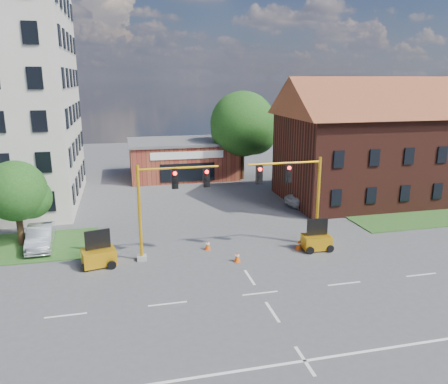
# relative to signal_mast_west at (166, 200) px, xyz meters

# --- Properties ---
(ground) EXTENTS (120.00, 120.00, 0.00)m
(ground) POSITION_rel_signal_mast_west_xyz_m (4.36, -6.00, -3.92)
(ground) COLOR #49494C
(ground) RESTS_ON ground
(grass_verge_ne) EXTENTS (14.00, 4.00, 0.08)m
(grass_verge_ne) POSITION_rel_signal_mast_west_xyz_m (22.36, 3.00, -3.88)
(grass_verge_ne) COLOR #25511E
(grass_verge_ne) RESTS_ON ground
(lane_markings) EXTENTS (60.00, 36.00, 0.01)m
(lane_markings) POSITION_rel_signal_mast_west_xyz_m (4.36, -9.00, -3.91)
(lane_markings) COLOR white
(lane_markings) RESTS_ON ground
(brick_shop) EXTENTS (12.40, 8.40, 4.30)m
(brick_shop) POSITION_rel_signal_mast_west_xyz_m (4.36, 23.99, -1.76)
(brick_shop) COLOR maroon
(brick_shop) RESTS_ON ground
(townhouse_row) EXTENTS (21.00, 11.00, 11.50)m
(townhouse_row) POSITION_rel_signal_mast_west_xyz_m (22.36, 10.00, 2.01)
(townhouse_row) COLOR #451D14
(townhouse_row) RESTS_ON ground
(tree_large) EXTENTS (7.69, 7.32, 9.98)m
(tree_large) POSITION_rel_signal_mast_west_xyz_m (11.23, 21.08, 2.14)
(tree_large) COLOR #3B2515
(tree_large) RESTS_ON ground
(tree_nw_front) EXTENTS (4.32, 4.12, 5.97)m
(tree_nw_front) POSITION_rel_signal_mast_west_xyz_m (-9.44, 4.58, -0.18)
(tree_nw_front) COLOR #3B2515
(tree_nw_front) RESTS_ON ground
(signal_mast_west) EXTENTS (5.30, 0.60, 6.20)m
(signal_mast_west) POSITION_rel_signal_mast_west_xyz_m (0.00, 0.00, 0.00)
(signal_mast_west) COLOR gray
(signal_mast_west) RESTS_ON ground
(signal_mast_east) EXTENTS (5.30, 0.60, 6.20)m
(signal_mast_east) POSITION_rel_signal_mast_west_xyz_m (8.71, 0.00, 0.00)
(signal_mast_east) COLOR gray
(signal_mast_east) RESTS_ON ground
(trailer_west) EXTENTS (2.21, 1.71, 2.24)m
(trailer_west) POSITION_rel_signal_mast_west_xyz_m (-4.26, -0.30, -3.22)
(trailer_west) COLOR #F1A714
(trailer_west) RESTS_ON ground
(trailer_east) EXTENTS (1.92, 1.35, 2.10)m
(trailer_east) POSITION_rel_signal_mast_west_xyz_m (9.97, -0.91, -3.26)
(trailer_east) COLOR #F1A714
(trailer_east) RESTS_ON ground
(cone_a) EXTENTS (0.40, 0.40, 0.70)m
(cone_a) POSITION_rel_signal_mast_west_xyz_m (4.23, -1.64, -3.58)
(cone_a) COLOR #E8520C
(cone_a) RESTS_ON ground
(cone_b) EXTENTS (0.40, 0.40, 0.70)m
(cone_b) POSITION_rel_signal_mast_west_xyz_m (2.80, 0.78, -3.58)
(cone_b) COLOR #E8520C
(cone_b) RESTS_ON ground
(cone_c) EXTENTS (0.40, 0.40, 0.70)m
(cone_c) POSITION_rel_signal_mast_west_xyz_m (9.59, 0.00, -3.58)
(cone_c) COLOR #E8520C
(cone_c) RESTS_ON ground
(cone_d) EXTENTS (0.40, 0.40, 0.70)m
(cone_d) POSITION_rel_signal_mast_west_xyz_m (8.80, -0.62, -3.58)
(cone_d) COLOR #E8520C
(cone_d) RESTS_ON ground
(pickup_white) EXTENTS (5.01, 2.79, 1.33)m
(pickup_white) POSITION_rel_signal_mast_west_xyz_m (14.04, 8.98, -3.26)
(pickup_white) COLOR silver
(pickup_white) RESTS_ON ground
(sedan_silver_front) EXTENTS (1.91, 4.70, 1.52)m
(sedan_silver_front) POSITION_rel_signal_mast_west_xyz_m (-8.29, 3.80, -3.16)
(sedan_silver_front) COLOR #A9ADB1
(sedan_silver_front) RESTS_ON ground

